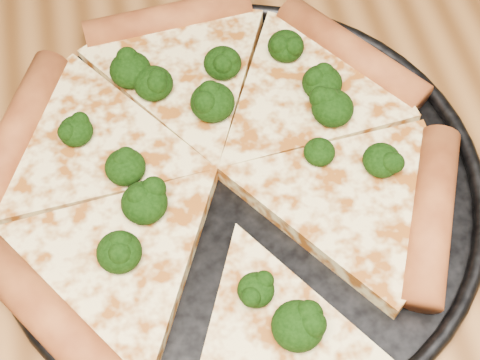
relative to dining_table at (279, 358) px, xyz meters
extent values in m
cube|color=brown|center=(0.00, 0.00, 0.07)|extent=(1.20, 0.90, 0.04)
cylinder|color=black|center=(-0.01, 0.10, 0.09)|extent=(0.35, 0.35, 0.01)
torus|color=black|center=(-0.01, 0.10, 0.10)|extent=(0.36, 0.36, 0.01)
cylinder|color=#B85F2E|center=(0.10, 0.20, 0.11)|extent=(0.10, 0.13, 0.03)
cylinder|color=#B85F2E|center=(-0.04, 0.26, 0.11)|extent=(0.14, 0.04, 0.03)
cylinder|color=#B85F2E|center=(-0.16, 0.17, 0.11)|extent=(0.08, 0.14, 0.03)
cylinder|color=#B85F2E|center=(-0.15, 0.02, 0.11)|extent=(0.10, 0.13, 0.03)
cylinder|color=#B85F2E|center=(0.11, 0.04, 0.11)|extent=(0.08, 0.14, 0.03)
ellipsoid|color=black|center=(0.07, 0.14, 0.12)|extent=(0.03, 0.03, 0.02)
ellipsoid|color=black|center=(-0.10, 0.05, 0.12)|extent=(0.03, 0.03, 0.02)
ellipsoid|color=black|center=(0.05, 0.10, 0.12)|extent=(0.02, 0.02, 0.02)
ellipsoid|color=black|center=(0.07, 0.16, 0.12)|extent=(0.03, 0.03, 0.02)
ellipsoid|color=black|center=(-0.07, 0.20, 0.12)|extent=(0.03, 0.03, 0.02)
ellipsoid|color=black|center=(0.00, 0.20, 0.12)|extent=(0.03, 0.03, 0.02)
ellipsoid|color=black|center=(-0.02, 0.16, 0.12)|extent=(0.03, 0.03, 0.03)
ellipsoid|color=black|center=(-0.08, 0.09, 0.12)|extent=(0.03, 0.03, 0.02)
ellipsoid|color=black|center=(0.00, -0.02, 0.12)|extent=(0.03, 0.03, 0.02)
ellipsoid|color=black|center=(-0.06, 0.19, 0.12)|extent=(0.03, 0.03, 0.02)
ellipsoid|color=black|center=(0.05, 0.21, 0.12)|extent=(0.03, 0.03, 0.02)
ellipsoid|color=black|center=(0.09, 0.09, 0.12)|extent=(0.03, 0.03, 0.02)
ellipsoid|color=black|center=(-0.09, 0.12, 0.12)|extent=(0.03, 0.03, 0.02)
ellipsoid|color=black|center=(-0.02, 0.01, 0.12)|extent=(0.02, 0.02, 0.02)
ellipsoid|color=black|center=(-0.12, 0.16, 0.12)|extent=(0.03, 0.03, 0.02)
camera|label=1|loc=(-0.06, -0.16, 0.54)|focal=53.54mm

